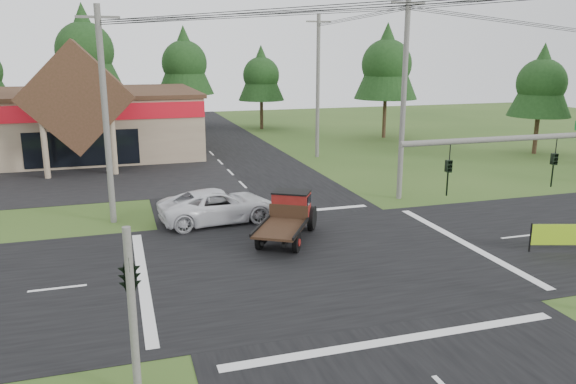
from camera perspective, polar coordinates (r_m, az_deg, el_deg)
name	(u,v)px	position (r m, az deg, el deg)	size (l,w,h in m)	color
ground	(317,260)	(23.36, 2.97, -6.88)	(120.00, 120.00, 0.00)	#304C1B
road_ns	(317,259)	(23.35, 2.98, -6.86)	(12.00, 120.00, 0.02)	black
road_ew	(317,259)	(23.35, 2.98, -6.85)	(120.00, 12.00, 0.02)	black
parking_apron	(17,182)	(40.84, -25.80, 0.88)	(28.00, 14.00, 0.02)	black
cvs_building	(10,122)	(50.99, -26.37, 6.35)	(30.40, 18.20, 9.19)	#8C755E
traffic_signal_corner	(129,260)	(14.00, -15.90, -6.64)	(0.53, 2.48, 4.40)	#595651
utility_pole_nw	(105,115)	(28.62, -18.06, 7.45)	(2.00, 0.30, 10.50)	#595651
utility_pole_ne	(404,97)	(32.53, 11.67, 9.46)	(2.00, 0.30, 11.50)	#595651
utility_pole_n	(318,85)	(45.30, 3.05, 10.75)	(2.00, 0.30, 11.20)	#595651
tree_row_c	(84,48)	(61.51, -19.98, 13.61)	(7.28, 7.28, 13.13)	#332316
tree_row_d	(184,61)	(62.93, -10.49, 12.96)	(6.16, 6.16, 11.11)	#332316
tree_row_e	(261,74)	(62.48, -2.75, 11.93)	(5.04, 5.04, 9.09)	#332316
tree_side_ne	(387,62)	(56.58, 9.99, 12.88)	(6.16, 6.16, 11.11)	#332316
tree_side_e_near	(542,81)	(51.10, 24.37, 10.25)	(5.04, 5.04, 9.09)	#332316
antique_flatbed_truck	(286,218)	(25.34, -0.18, -2.67)	(1.91, 5.01, 2.09)	#5F110D
roadside_banner	(574,238)	(26.89, 27.04, -4.16)	(3.79, 0.11, 1.29)	#83B117
white_pickup	(219,206)	(28.39, -7.07, -1.40)	(2.74, 5.93, 1.65)	silver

